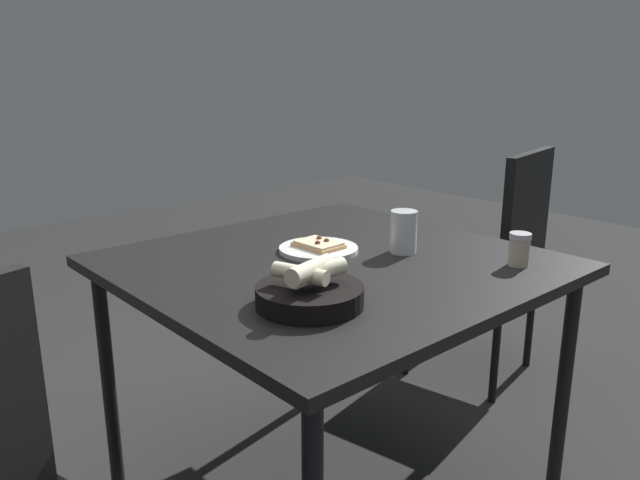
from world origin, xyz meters
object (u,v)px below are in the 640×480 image
Objects in this scene: bread_basket at (310,291)px; pepper_shaker at (519,251)px; beer_glass at (403,234)px; chair_near at (496,254)px; dining_table at (332,280)px; pizza_plate at (319,248)px.

bread_basket is 0.62m from pepper_shaker.
beer_glass is 0.84m from chair_near.
beer_glass is 1.36× the size of pepper_shaker.
chair_near is at bearing -83.83° from dining_table.
bread_basket reaches higher than pizza_plate.
chair_near is (0.47, -0.64, -0.24)m from pepper_shaker.
pepper_shaker is (-0.15, -0.61, 0.01)m from bread_basket.
pizza_plate is 0.24m from beer_glass.
pizza_plate is at bearing 91.27° from chair_near.
bread_basket is 2.70× the size of pepper_shaker.
pepper_shaker reaches higher than dining_table.
pepper_shaker is at bearing 126.31° from chair_near.
dining_table is 0.24m from beer_glass.
bread_basket is at bearing 135.91° from pizza_plate.
beer_glass is (-0.16, -0.18, 0.04)m from pizza_plate.
chair_near reaches higher than beer_glass.
bread_basket is 0.26× the size of chair_near.
pepper_shaker is 0.09× the size of chair_near.
dining_table is 11.99× the size of pepper_shaker.
chair_near is (0.11, -0.97, -0.14)m from dining_table.
beer_glass is at bearing -132.96° from pizza_plate.
pepper_shaker is (-0.45, -0.31, 0.03)m from pizza_plate.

